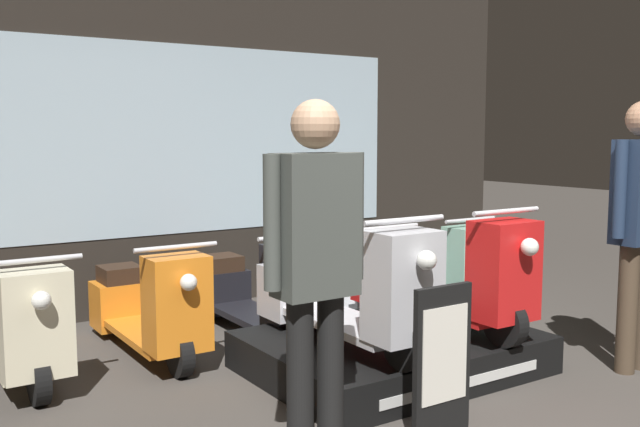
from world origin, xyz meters
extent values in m
cube|color=#28231E|center=(0.00, 3.47, 1.60)|extent=(7.28, 0.08, 3.20)
cube|color=silver|center=(0.00, 3.43, 1.55)|extent=(4.00, 0.01, 1.70)
cube|color=black|center=(0.27, 1.01, 0.13)|extent=(1.84, 1.38, 0.25)
cube|color=silver|center=(0.27, 0.32, 0.11)|extent=(1.29, 0.01, 0.06)
cylinder|color=black|center=(-0.15, 0.39, 0.41)|extent=(0.09, 0.32, 0.32)
cylinder|color=black|center=(-0.15, 1.64, 0.41)|extent=(0.09, 0.32, 0.32)
cube|color=#BCBCC1|center=(-0.15, 1.01, 0.40)|extent=(0.38, 1.16, 0.05)
cube|color=#BCBCC1|center=(-0.15, 0.41, 0.75)|extent=(0.40, 0.29, 0.64)
cube|color=#BCBCC1|center=(-0.15, 1.61, 0.49)|extent=(0.42, 0.33, 0.37)
cube|color=black|center=(-0.15, 1.61, 0.74)|extent=(0.30, 0.30, 0.13)
cylinder|color=silver|center=(-0.15, 0.40, 1.12)|extent=(0.57, 0.03, 0.03)
sphere|color=white|center=(-0.15, 0.21, 0.92)|extent=(0.11, 0.11, 0.11)
cylinder|color=black|center=(0.68, 0.39, 0.41)|extent=(0.09, 0.32, 0.32)
cylinder|color=black|center=(0.68, 1.64, 0.41)|extent=(0.09, 0.32, 0.32)
cube|color=red|center=(0.68, 1.01, 0.40)|extent=(0.38, 1.16, 0.05)
cube|color=red|center=(0.68, 0.41, 0.75)|extent=(0.40, 0.29, 0.64)
cube|color=red|center=(0.68, 1.61, 0.49)|extent=(0.42, 0.33, 0.37)
cube|color=black|center=(0.68, 1.61, 0.74)|extent=(0.30, 0.30, 0.13)
cylinder|color=silver|center=(0.68, 0.40, 1.12)|extent=(0.57, 0.03, 0.03)
sphere|color=white|center=(0.68, 0.21, 0.92)|extent=(0.11, 0.11, 0.11)
cylinder|color=black|center=(-1.88, 1.68, 0.16)|extent=(0.09, 0.32, 0.32)
cylinder|color=black|center=(-1.88, 2.93, 0.16)|extent=(0.09, 0.32, 0.32)
cube|color=beige|center=(-1.88, 2.30, 0.15)|extent=(0.38, 1.16, 0.05)
cube|color=beige|center=(-1.88, 1.70, 0.49)|extent=(0.40, 0.29, 0.64)
cube|color=beige|center=(-1.88, 2.90, 0.24)|extent=(0.42, 0.33, 0.37)
cube|color=black|center=(-1.88, 2.90, 0.49)|extent=(0.30, 0.30, 0.13)
cylinder|color=silver|center=(-1.88, 1.69, 0.87)|extent=(0.57, 0.03, 0.03)
sphere|color=white|center=(-1.88, 1.50, 0.67)|extent=(0.11, 0.11, 0.11)
cylinder|color=black|center=(-0.99, 1.68, 0.16)|extent=(0.09, 0.32, 0.32)
cylinder|color=black|center=(-0.99, 2.93, 0.16)|extent=(0.09, 0.32, 0.32)
cube|color=orange|center=(-0.99, 2.30, 0.15)|extent=(0.38, 1.16, 0.05)
cube|color=orange|center=(-0.99, 1.70, 0.49)|extent=(0.40, 0.29, 0.64)
cube|color=orange|center=(-0.99, 2.90, 0.24)|extent=(0.42, 0.33, 0.37)
cube|color=black|center=(-0.99, 2.90, 0.49)|extent=(0.30, 0.30, 0.13)
cylinder|color=silver|center=(-0.99, 1.69, 0.87)|extent=(0.57, 0.03, 0.03)
sphere|color=white|center=(-0.99, 1.50, 0.67)|extent=(0.11, 0.11, 0.11)
cylinder|color=black|center=(-0.10, 1.68, 0.16)|extent=(0.09, 0.32, 0.32)
cylinder|color=black|center=(-0.10, 2.93, 0.16)|extent=(0.09, 0.32, 0.32)
cube|color=black|center=(-0.10, 2.30, 0.15)|extent=(0.38, 1.16, 0.05)
cube|color=black|center=(-0.10, 1.70, 0.49)|extent=(0.40, 0.29, 0.64)
cube|color=black|center=(-0.10, 2.90, 0.24)|extent=(0.42, 0.33, 0.37)
cube|color=black|center=(-0.10, 2.90, 0.49)|extent=(0.30, 0.30, 0.13)
cylinder|color=silver|center=(-0.10, 1.69, 0.87)|extent=(0.57, 0.03, 0.03)
sphere|color=white|center=(-0.10, 1.50, 0.67)|extent=(0.11, 0.11, 0.11)
cylinder|color=black|center=(0.79, 1.68, 0.16)|extent=(0.09, 0.32, 0.32)
cylinder|color=black|center=(0.79, 2.93, 0.16)|extent=(0.09, 0.32, 0.32)
cube|color=#BCBCC1|center=(0.79, 2.30, 0.15)|extent=(0.38, 1.16, 0.05)
cube|color=#BCBCC1|center=(0.79, 1.70, 0.49)|extent=(0.40, 0.29, 0.64)
cube|color=#BCBCC1|center=(0.79, 2.90, 0.24)|extent=(0.42, 0.33, 0.37)
cube|color=black|center=(0.79, 2.90, 0.49)|extent=(0.30, 0.30, 0.13)
cylinder|color=silver|center=(0.79, 1.69, 0.87)|extent=(0.57, 0.03, 0.03)
sphere|color=white|center=(0.79, 1.50, 0.67)|extent=(0.11, 0.11, 0.11)
cylinder|color=black|center=(1.67, 1.68, 0.16)|extent=(0.09, 0.32, 0.32)
cylinder|color=black|center=(1.67, 2.93, 0.16)|extent=(0.09, 0.32, 0.32)
cube|color=#8EC6AD|center=(1.67, 2.30, 0.15)|extent=(0.38, 1.16, 0.05)
cube|color=#8EC6AD|center=(1.67, 1.70, 0.49)|extent=(0.40, 0.29, 0.64)
cube|color=#8EC6AD|center=(1.67, 2.90, 0.24)|extent=(0.42, 0.33, 0.37)
cube|color=black|center=(1.67, 2.90, 0.49)|extent=(0.30, 0.30, 0.13)
cylinder|color=silver|center=(1.67, 1.69, 0.87)|extent=(0.57, 0.03, 0.03)
sphere|color=white|center=(1.67, 1.50, 0.67)|extent=(0.11, 0.11, 0.11)
cylinder|color=black|center=(-1.02, 0.11, 0.42)|extent=(0.13, 0.13, 0.85)
cylinder|color=black|center=(-0.85, 0.11, 0.42)|extent=(0.13, 0.13, 0.85)
cube|color=#474C47|center=(-0.94, 0.11, 1.19)|extent=(0.38, 0.22, 0.67)
cylinder|color=#474C47|center=(-1.17, 0.11, 1.21)|extent=(0.08, 0.08, 0.62)
cylinder|color=#474C47|center=(-0.70, 0.11, 1.21)|extent=(0.08, 0.08, 0.62)
sphere|color=tan|center=(-0.94, 0.11, 1.65)|extent=(0.23, 0.23, 0.23)
cylinder|color=#473828|center=(1.56, 0.11, 0.44)|extent=(0.13, 0.13, 0.88)
cylinder|color=#1E2D47|center=(1.41, 0.11, 1.25)|extent=(0.08, 0.08, 0.64)
cube|color=black|center=(-0.25, -0.03, 0.42)|extent=(0.37, 0.04, 0.84)
cube|color=white|center=(-0.25, -0.05, 0.48)|extent=(0.30, 0.01, 0.50)
camera|label=1|loc=(-2.73, -2.66, 1.62)|focal=40.00mm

